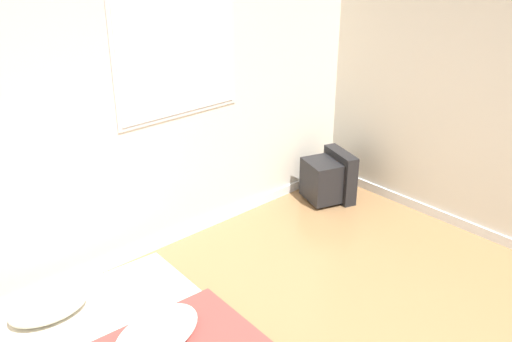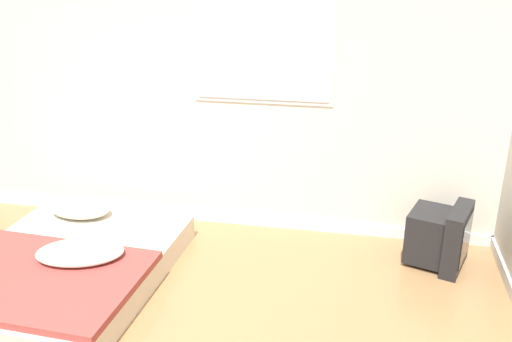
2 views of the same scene
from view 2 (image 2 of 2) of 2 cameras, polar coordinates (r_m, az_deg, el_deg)
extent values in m
cube|color=silver|center=(4.81, -7.18, 9.42)|extent=(7.58, 0.06, 2.60)
cube|color=white|center=(5.18, -6.68, -4.38)|extent=(7.58, 0.02, 0.09)
cube|color=silver|center=(4.56, 0.72, 12.71)|extent=(1.14, 0.01, 0.97)
cube|color=white|center=(4.55, 0.70, 12.70)|extent=(1.07, 0.01, 0.90)
cube|color=beige|center=(4.45, -18.55, -9.29)|extent=(1.46, 1.82, 0.20)
ellipsoid|color=silver|center=(4.98, -17.19, -3.53)|extent=(0.54, 0.37, 0.14)
cube|color=#993D38|center=(4.16, -21.13, -9.95)|extent=(1.45, 1.09, 0.05)
ellipsoid|color=silver|center=(4.24, -17.19, -7.77)|extent=(0.69, 0.52, 0.11)
cube|color=black|center=(4.62, 16.92, -6.10)|extent=(0.39, 0.45, 0.39)
cube|color=black|center=(4.58, 19.46, -6.40)|extent=(0.26, 0.47, 0.49)
cube|color=black|center=(4.57, 20.28, -6.42)|extent=(0.12, 0.36, 0.35)
camera|label=1|loc=(3.39, -68.78, 13.71)|focal=40.00mm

